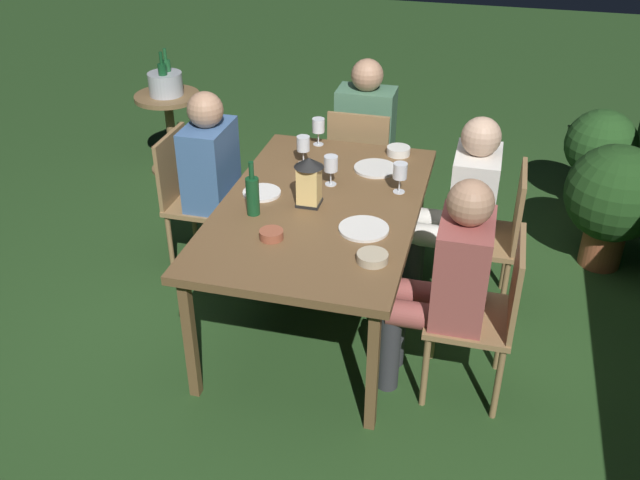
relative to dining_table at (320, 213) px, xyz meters
name	(u,v)px	position (x,y,z in m)	size (l,w,h in m)	color
ground_plane	(320,316)	(0.00, 0.00, -0.68)	(16.00, 16.00, 0.00)	#26471E
dining_table	(320,213)	(0.00, 0.00, 0.00)	(1.67, 1.03, 0.74)	brown
chair_side_right_b	(486,311)	(0.37, 0.90, -0.20)	(0.42, 0.40, 0.87)	#937047
person_in_rust	(447,278)	(0.37, 0.71, -0.05)	(0.38, 0.47, 1.15)	#9E4C47
chair_side_right_a	(493,232)	(-0.37, 0.90, -0.20)	(0.42, 0.40, 0.87)	#937047
person_in_cream	(461,204)	(-0.37, 0.71, -0.05)	(0.38, 0.47, 1.15)	white
chair_side_left_a	(193,194)	(-0.37, -0.90, -0.20)	(0.42, 0.40, 0.87)	#937047
person_in_blue	(221,176)	(-0.37, -0.71, -0.05)	(0.38, 0.47, 1.15)	#426699
chair_head_near	(361,163)	(-1.08, 0.00, -0.20)	(0.40, 0.42, 0.87)	#937047
person_in_green	(367,130)	(-1.28, 0.00, -0.05)	(0.48, 0.38, 1.15)	#4C7A5B
lantern_centerpiece	(309,179)	(0.01, -0.05, 0.20)	(0.15, 0.15, 0.27)	black
green_bottle_on_table	(253,195)	(0.19, -0.30, 0.16)	(0.07, 0.07, 0.29)	#144723
wine_glass_a	(400,172)	(-0.24, 0.38, 0.17)	(0.08, 0.08, 0.17)	silver
wine_glass_b	(318,127)	(-0.74, -0.20, 0.17)	(0.08, 0.08, 0.17)	silver
wine_glass_c	(303,145)	(-0.46, -0.22, 0.17)	(0.08, 0.08, 0.17)	silver
wine_glass_d	(331,165)	(-0.23, 0.00, 0.17)	(0.08, 0.08, 0.17)	silver
plate_a	(262,193)	(-0.03, -0.33, 0.06)	(0.21, 0.21, 0.01)	white
plate_b	(364,229)	(0.21, 0.28, 0.06)	(0.25, 0.25, 0.01)	white
plate_c	(375,168)	(-0.48, 0.20, 0.06)	(0.25, 0.25, 0.01)	silver
bowl_olives	(271,234)	(0.40, -0.14, 0.08)	(0.12, 0.12, 0.04)	#9E5138
bowl_bread	(398,151)	(-0.72, 0.30, 0.08)	(0.14, 0.14, 0.05)	silver
bowl_salad	(372,257)	(0.47, 0.37, 0.07)	(0.15, 0.15, 0.04)	#BCAD8E
side_table	(170,121)	(-1.60, -1.63, -0.27)	(0.50, 0.50, 0.63)	brown
ice_bucket	(165,82)	(-1.60, -1.63, 0.05)	(0.26, 0.26, 0.34)	#B2B7BF
potted_plant_by_hedge	(599,152)	(-1.76, 1.57, -0.24)	(0.49, 0.49, 0.75)	brown
potted_plant_corner	(614,197)	(-0.99, 1.60, -0.20)	(0.60, 0.60, 0.81)	#9E5133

